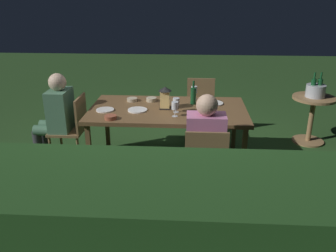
% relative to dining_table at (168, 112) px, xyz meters
% --- Properties ---
extents(ground_plane, '(16.00, 16.00, 0.00)m').
position_rel_dining_table_xyz_m(ground_plane, '(0.00, 0.00, -0.69)').
color(ground_plane, '#26471E').
extents(dining_table, '(1.85, 1.03, 0.75)m').
position_rel_dining_table_xyz_m(dining_table, '(0.00, 0.00, 0.00)').
color(dining_table, brown).
rests_on(dining_table, ground).
extents(chair_side_left_a, '(0.42, 0.40, 0.87)m').
position_rel_dining_table_xyz_m(chair_side_left_a, '(-0.42, -0.91, -0.21)').
color(chair_side_left_a, brown).
rests_on(chair_side_left_a, ground).
extents(chair_head_far, '(0.40, 0.42, 0.87)m').
position_rel_dining_table_xyz_m(chair_head_far, '(1.18, 0.00, -0.21)').
color(chair_head_far, brown).
rests_on(chair_head_far, ground).
extents(person_in_green, '(0.48, 0.38, 1.15)m').
position_rel_dining_table_xyz_m(person_in_green, '(1.37, 0.00, -0.06)').
color(person_in_green, '#4C7A5B').
rests_on(person_in_green, ground).
extents(chair_side_right_a, '(0.42, 0.40, 0.87)m').
position_rel_dining_table_xyz_m(chair_side_right_a, '(-0.42, 0.91, -0.21)').
color(chair_side_right_a, brown).
rests_on(chair_side_right_a, ground).
extents(person_in_pink, '(0.38, 0.47, 1.15)m').
position_rel_dining_table_xyz_m(person_in_pink, '(-0.42, 0.71, -0.06)').
color(person_in_pink, '#C675A3').
rests_on(person_in_pink, ground).
extents(lantern_centerpiece, '(0.15, 0.15, 0.27)m').
position_rel_dining_table_xyz_m(lantern_centerpiece, '(0.04, 0.00, 0.20)').
color(lantern_centerpiece, black).
rests_on(lantern_centerpiece, dining_table).
extents(green_bottle_on_table, '(0.07, 0.07, 0.29)m').
position_rel_dining_table_xyz_m(green_bottle_on_table, '(-0.30, -0.20, 0.16)').
color(green_bottle_on_table, '#144723').
rests_on(green_bottle_on_table, dining_table).
extents(wine_glass_a, '(0.08, 0.08, 0.17)m').
position_rel_dining_table_xyz_m(wine_glass_a, '(-0.31, -0.40, 0.17)').
color(wine_glass_a, silver).
rests_on(wine_glass_a, dining_table).
extents(wine_glass_b, '(0.08, 0.08, 0.17)m').
position_rel_dining_table_xyz_m(wine_glass_b, '(-0.09, 0.27, 0.17)').
color(wine_glass_b, silver).
rests_on(wine_glass_b, dining_table).
extents(wine_glass_c, '(0.08, 0.08, 0.17)m').
position_rel_dining_table_xyz_m(wine_glass_c, '(-0.10, 0.13, 0.17)').
color(wine_glass_c, silver).
rests_on(wine_glass_c, dining_table).
extents(plate_a, '(0.23, 0.23, 0.01)m').
position_rel_dining_table_xyz_m(plate_a, '(0.35, 0.10, 0.06)').
color(plate_a, white).
rests_on(plate_a, dining_table).
extents(plate_b, '(0.21, 0.21, 0.01)m').
position_rel_dining_table_xyz_m(plate_b, '(0.73, 0.12, 0.06)').
color(plate_b, white).
rests_on(plate_b, dining_table).
extents(plate_c, '(0.25, 0.25, 0.01)m').
position_rel_dining_table_xyz_m(plate_c, '(-0.55, -0.22, 0.06)').
color(plate_c, white).
rests_on(plate_c, dining_table).
extents(bowl_olives, '(0.16, 0.16, 0.05)m').
position_rel_dining_table_xyz_m(bowl_olives, '(-0.46, 0.30, 0.08)').
color(bowl_olives, silver).
rests_on(bowl_olives, dining_table).
extents(bowl_bread, '(0.13, 0.13, 0.05)m').
position_rel_dining_table_xyz_m(bowl_bread, '(0.23, -0.28, 0.08)').
color(bowl_bread, '#BCAD8E').
rests_on(bowl_bread, dining_table).
extents(bowl_salad, '(0.13, 0.13, 0.04)m').
position_rel_dining_table_xyz_m(bowl_salad, '(0.60, 0.40, 0.07)').
color(bowl_salad, '#9E5138').
rests_on(bowl_salad, dining_table).
extents(bowl_dip, '(0.13, 0.13, 0.04)m').
position_rel_dining_table_xyz_m(bowl_dip, '(0.47, -0.27, 0.07)').
color(bowl_dip, '#BCAD8E').
rests_on(bowl_dip, dining_table).
extents(side_table, '(0.59, 0.59, 0.68)m').
position_rel_dining_table_xyz_m(side_table, '(-1.98, -0.84, -0.24)').
color(side_table, '#937047').
rests_on(side_table, ground).
extents(ice_bucket, '(0.26, 0.26, 0.34)m').
position_rel_dining_table_xyz_m(ice_bucket, '(-1.98, -0.84, 0.08)').
color(ice_bucket, '#B2B7BF').
rests_on(ice_bucket, side_table).
extents(hedge_backdrop, '(4.89, 0.80, 1.08)m').
position_rel_dining_table_xyz_m(hedge_backdrop, '(0.00, 2.21, -0.16)').
color(hedge_backdrop, '#234C1E').
rests_on(hedge_backdrop, ground).
extents(potted_plant_corner, '(0.57, 0.57, 0.81)m').
position_rel_dining_table_xyz_m(potted_plant_corner, '(-0.98, 1.46, -0.23)').
color(potted_plant_corner, '#9E5133').
rests_on(potted_plant_corner, ground).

